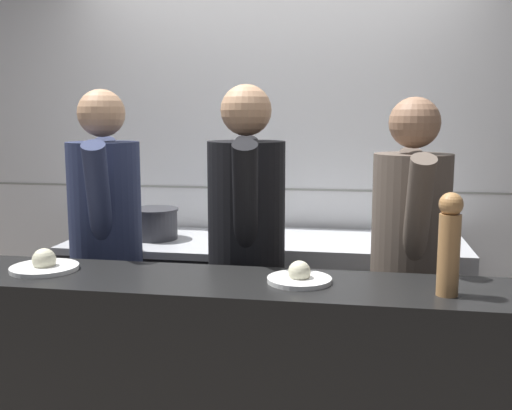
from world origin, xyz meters
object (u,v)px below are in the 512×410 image
Objects in this scene: pepper_mill at (449,242)px; chef_head_cook at (106,246)px; chef_sous at (246,254)px; oven_range at (171,311)px; plated_dish_main at (44,265)px; chef_line at (409,266)px; mixing_bowl_steel at (395,233)px; stock_pot at (155,223)px; plated_dish_appetiser at (299,277)px.

chef_head_cook is at bearing 158.27° from pepper_mill.
oven_range is at bearing 122.25° from chef_sous.
chef_head_cook is (0.03, 0.54, -0.04)m from plated_dish_main.
chef_line is at bearing 98.28° from pepper_mill.
chef_line is at bearing -87.53° from mixing_bowl_steel.
chef_head_cook is at bearing -95.70° from stock_pot.
stock_pot is at bearing 154.53° from chef_line.
mixing_bowl_steel is 0.94× the size of plated_dish_main.
plated_dish_main reaches higher than mixing_bowl_steel.
chef_sous reaches higher than chef_line.
mixing_bowl_steel is 1.05× the size of plated_dish_appetiser.
pepper_mill reaches higher than mixing_bowl_steel.
stock_pot is 1.90m from pepper_mill.
mixing_bowl_steel is 1.23m from pepper_mill.
oven_range is 0.79m from chef_head_cook.
chef_sous is 0.74m from chef_line.
chef_line is (0.45, 0.49, -0.06)m from plated_dish_appetiser.
mixing_bowl_steel is at bearing 33.25° from chef_sous.
mixing_bowl_steel reaches higher than oven_range.
plated_dish_main is 1.58m from pepper_mill.
stock_pot is 1.38m from mixing_bowl_steel.
chef_head_cook is (-0.13, -0.58, 0.52)m from oven_range.
plated_dish_appetiser is at bearing -45.06° from chef_head_cook.
mixing_bowl_steel is at bearing 5.38° from chef_head_cook.
oven_range is 1.99m from pepper_mill.
plated_dish_main is 0.16× the size of chef_line.
plated_dish_main is 1.11× the size of plated_dish_appetiser.
chef_line is (1.40, -0.60, -0.05)m from stock_pot.
chef_line reaches higher than pepper_mill.
mixing_bowl_steel is 0.15× the size of chef_line.
chef_line is at bearing -7.78° from chef_sous.
pepper_mill is 0.62m from chef_line.
chef_head_cook reaches higher than chef_line.
chef_line reaches higher than plated_dish_appetiser.
chef_sous is at bearing 146.38° from pepper_mill.
mixing_bowl_steel is at bearing 1.47° from stock_pot.
pepper_mill is at bearing -84.77° from mixing_bowl_steel.
plated_dish_main is 0.16× the size of chef_head_cook.
stock_pot is at bearing 131.17° from plated_dish_appetiser.
pepper_mill is at bearing -2.79° from plated_dish_main.
plated_dish_appetiser is (-0.42, -1.13, 0.04)m from mixing_bowl_steel.
plated_dish_appetiser is 0.67× the size of pepper_mill.
chef_sous reaches higher than plated_dish_appetiser.
stock_pot is 0.16× the size of chef_sous.
chef_head_cook is at bearing -157.45° from mixing_bowl_steel.
stock_pot is at bearing -178.53° from mixing_bowl_steel.
chef_line is (0.74, 0.03, -0.03)m from chef_sous.
chef_head_cook reaches higher than plated_dish_main.
stock_pot reaches higher than plated_dish_appetiser.
chef_head_cook is (-0.06, -0.56, -0.02)m from stock_pot.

